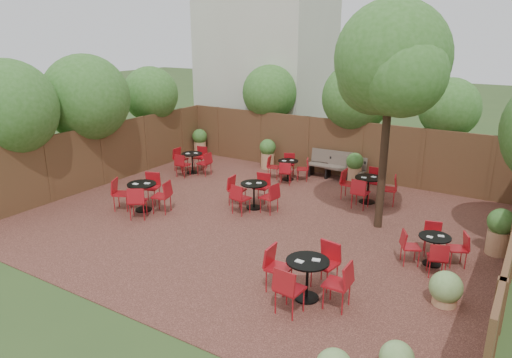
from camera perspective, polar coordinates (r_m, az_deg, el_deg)
The scene contains 12 objects.
ground at distance 12.67m, azimuth 0.27°, elevation -5.17°, with size 80.00×80.00×0.00m, color #354F23.
courtyard_paving at distance 12.67m, azimuth 0.27°, elevation -5.13°, with size 12.00×10.00×0.02m, color #3A2018.
fence_back at distance 16.62m, azimuth 9.38°, elevation 3.78°, with size 12.00×0.08×2.00m, color #563220.
fence_left at distance 16.17m, azimuth -18.16°, elevation 2.73°, with size 0.08×10.00×2.00m, color #563220.
neighbour_building at distance 20.88m, azimuth 1.33°, elevation 15.12°, with size 5.00×4.00×8.00m, color beige.
overhang_foliage at distance 14.43m, azimuth -2.64°, elevation 9.03°, with size 16.04×10.66×2.78m.
courtyard_tree at distance 11.77m, azimuth 16.05°, elevation 13.09°, with size 2.84×2.75×5.63m.
park_bench_left at distance 16.19m, azimuth 10.86°, elevation 1.32°, with size 1.36×0.44×0.84m.
park_bench_right at distance 16.38m, azimuth 9.08°, elevation 1.80°, with size 1.56×0.59×0.94m.
bistro_tables at distance 13.01m, azimuth 1.60°, elevation -2.39°, with size 10.30×7.95×0.93m.
planters at distance 15.71m, azimuth 6.13°, elevation 1.61°, with size 11.89×4.00×1.09m.
low_shrubs at distance 8.34m, azimuth 17.55°, elevation -16.78°, with size 1.50×3.64×0.66m.
Camera 1 is at (6.13, -9.95, 4.91)m, focal length 32.96 mm.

